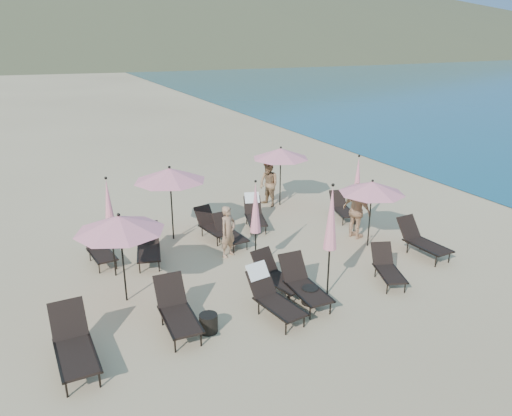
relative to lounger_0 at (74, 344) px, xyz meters
name	(u,v)px	position (x,y,z in m)	size (l,w,h in m)	color
ground	(309,293)	(5.59, 0.53, -0.49)	(800.00, 800.00, 0.00)	#D6BA8C
lounger_0	(74,344)	(0.00, 0.00, 0.00)	(0.76, 1.86, 1.06)	black
lounger_1	(177,310)	(2.17, 0.39, -0.02)	(0.72, 1.77, 1.01)	black
lounger_2	(272,295)	(4.31, 0.06, 0.01)	(0.88, 1.76, 1.05)	black
lounger_3	(277,276)	(4.91, 0.96, -0.06)	(0.95, 1.69, 0.92)	black
lounger_4	(387,267)	(7.76, 0.23, -0.10)	(1.01, 1.56, 0.84)	black
lounger_5	(422,240)	(9.72, 1.11, -0.04)	(0.77, 1.75, 0.98)	black
lounger_6	(100,249)	(1.18, 4.57, -0.09)	(0.74, 1.54, 0.85)	black
lounger_7	(148,246)	(2.45, 4.09, -0.05)	(0.99, 1.74, 0.94)	black
lounger_8	(229,232)	(4.97, 4.22, -0.10)	(0.69, 1.51, 0.84)	black
lounger_9	(212,225)	(4.67, 4.93, -0.08)	(0.82, 1.60, 0.87)	black
lounger_10	(254,213)	(6.30, 5.24, -0.02)	(0.98, 1.68, 0.99)	black
lounger_11	(342,207)	(9.37, 4.60, -0.10)	(0.88, 1.55, 0.84)	black
lounger_12	(303,284)	(5.27, 0.27, -0.03)	(0.68, 1.72, 0.98)	black
umbrella_open_0	(119,224)	(1.40, 2.11, 1.50)	(2.10, 2.10, 2.26)	black
umbrella_open_1	(372,188)	(8.72, 2.28, 1.36)	(1.95, 1.95, 2.10)	black
umbrella_open_2	(170,175)	(3.52, 5.32, 1.60)	(2.20, 2.20, 2.37)	black
umbrella_open_3	(281,153)	(8.07, 6.78, 1.48)	(2.08, 2.08, 2.24)	black
umbrella_closed_0	(331,219)	(5.99, 0.31, 1.50)	(0.34, 0.34, 2.87)	black
umbrella_closed_1	(357,179)	(8.97, 3.34, 1.30)	(0.30, 0.30, 2.58)	black
umbrella_closed_2	(109,208)	(1.40, 3.55, 1.42)	(0.32, 0.32, 2.75)	black
umbrella_closed_3	(256,208)	(4.97, 2.34, 1.27)	(0.30, 0.30, 2.54)	black
side_table_0	(209,323)	(2.74, 0.00, -0.28)	(0.41, 0.41, 0.42)	black
side_table_1	(310,295)	(5.35, 0.11, -0.29)	(0.40, 0.40, 0.41)	black
beachgoer_a	(228,231)	(4.61, 3.42, 0.26)	(0.55, 0.36, 1.52)	#A27758
beachgoer_b	(269,184)	(7.64, 6.87, 0.34)	(0.81, 0.63, 1.67)	#946E4C
beachgoer_c	(357,211)	(8.76, 2.98, 0.40)	(1.04, 0.43, 1.78)	tan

